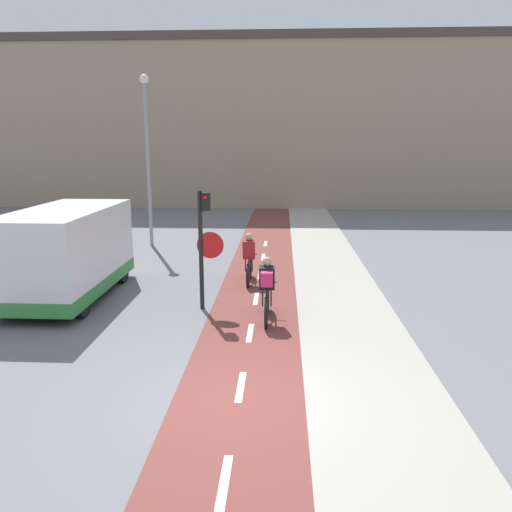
{
  "coord_description": "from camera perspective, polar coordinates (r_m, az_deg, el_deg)",
  "views": [
    {
      "loc": [
        0.68,
        -7.37,
        4.13
      ],
      "look_at": [
        0.0,
        5.5,
        1.2
      ],
      "focal_mm": 35.0,
      "sensor_mm": 36.0,
      "label": 1
    }
  ],
  "objects": [
    {
      "name": "sidewalk_strip",
      "position": [
        8.59,
        14.0,
        -16.17
      ],
      "size": [
        2.4,
        60.0,
        0.05
      ],
      "color": "#A8A399",
      "rests_on": "ground_plane"
    },
    {
      "name": "cyclist_far",
      "position": [
        14.89,
        -0.8,
        -0.59
      ],
      "size": [
        0.46,
        1.67,
        1.54
      ],
      "color": "black",
      "rests_on": "ground_plane"
    },
    {
      "name": "traffic_light_pole",
      "position": [
        12.39,
        -5.95,
        2.22
      ],
      "size": [
        0.67,
        0.25,
        3.01
      ],
      "color": "black",
      "rests_on": "ground_plane"
    },
    {
      "name": "van",
      "position": [
        14.32,
        -20.73,
        0.16
      ],
      "size": [
        2.12,
        4.78,
        2.43
      ],
      "color": "silver",
      "rests_on": "ground_plane"
    },
    {
      "name": "building_row_background",
      "position": [
        34.36,
        1.95,
        14.87
      ],
      "size": [
        60.0,
        5.2,
        10.7
      ],
      "color": "gray",
      "rests_on": "ground_plane"
    },
    {
      "name": "bike_lane",
      "position": [
        8.48,
        -2.04,
        -16.29
      ],
      "size": [
        2.18,
        60.0,
        0.02
      ],
      "color": "brown",
      "rests_on": "ground_plane"
    },
    {
      "name": "ground_plane",
      "position": [
        8.47,
        -2.04,
        -16.37
      ],
      "size": [
        120.0,
        120.0,
        0.0
      ],
      "primitive_type": "plane",
      "color": "slate"
    },
    {
      "name": "cyclist_near",
      "position": [
        11.71,
        1.26,
        -4.07
      ],
      "size": [
        0.46,
        1.72,
        1.56
      ],
      "color": "black",
      "rests_on": "ground_plane"
    },
    {
      "name": "street_lamp_far",
      "position": [
        20.6,
        -12.33,
        12.46
      ],
      "size": [
        0.36,
        0.36,
        6.7
      ],
      "color": "gray",
      "rests_on": "ground_plane"
    }
  ]
}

